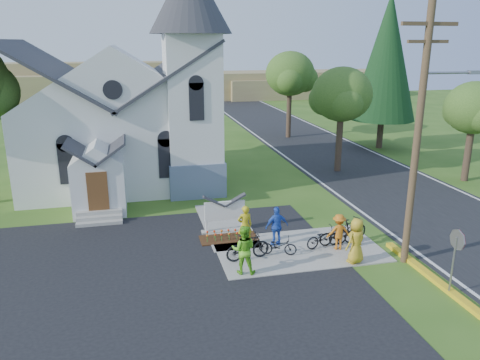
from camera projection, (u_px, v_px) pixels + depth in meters
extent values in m
plane|color=#325919|center=(269.00, 258.00, 19.29)|extent=(120.00, 120.00, 0.00)
cube|color=black|center=(88.00, 305.00, 15.90)|extent=(20.00, 16.00, 0.02)
cube|color=black|center=(339.00, 159.00, 35.47)|extent=(8.00, 90.00, 0.02)
cube|color=gray|center=(299.00, 249.00, 20.08)|extent=(7.00, 4.00, 0.05)
cube|color=silver|center=(119.00, 142.00, 29.41)|extent=(11.00, 9.00, 5.00)
cube|color=slate|center=(195.00, 175.00, 27.69)|extent=(3.20, 3.20, 2.00)
cube|color=silver|center=(193.00, 116.00, 26.70)|extent=(3.00, 3.00, 9.00)
cube|color=silver|center=(99.00, 186.00, 24.19)|extent=(2.60, 2.40, 2.80)
cube|color=brown|center=(98.00, 192.00, 23.01)|extent=(1.00, 0.10, 2.00)
cube|color=gray|center=(225.00, 231.00, 22.00)|extent=(2.20, 0.40, 0.10)
cube|color=white|center=(207.00, 222.00, 21.68)|extent=(0.12, 0.12, 1.00)
cube|color=white|center=(242.00, 219.00, 22.05)|extent=(0.12, 0.12, 1.00)
cube|color=white|center=(225.00, 211.00, 21.72)|extent=(1.90, 0.14, 0.90)
cube|color=#38230F|center=(229.00, 238.00, 21.17)|extent=(2.60, 1.10, 0.07)
cylinder|color=#463523|center=(417.00, 141.00, 17.62)|extent=(0.28, 0.28, 10.00)
cube|color=#463523|center=(430.00, 24.00, 16.42)|extent=(2.20, 0.14, 0.14)
cube|color=#463523|center=(428.00, 41.00, 16.59)|extent=(1.60, 0.12, 0.12)
cylinder|color=gray|center=(451.00, 73.00, 17.15)|extent=(2.20, 0.10, 0.10)
cube|color=gray|center=(475.00, 72.00, 17.36)|extent=(0.50, 0.22, 0.14)
cylinder|color=gray|center=(453.00, 266.00, 16.23)|extent=(0.07, 0.07, 2.20)
cylinder|color=#B21414|center=(458.00, 240.00, 15.96)|extent=(0.04, 0.76, 0.76)
cylinder|color=#3D2E21|center=(339.00, 142.00, 31.77)|extent=(0.44, 0.44, 4.05)
ellipsoid|color=#32551D|center=(342.00, 94.00, 30.85)|extent=(4.00, 4.00, 3.60)
cylinder|color=#3D2E21|center=(289.00, 113.00, 43.01)|extent=(0.44, 0.44, 4.50)
ellipsoid|color=#32551D|center=(290.00, 74.00, 41.99)|extent=(4.40, 4.40, 3.96)
cylinder|color=#3D2E21|center=(468.00, 153.00, 29.62)|extent=(0.44, 0.44, 3.60)
ellipsoid|color=#32551D|center=(474.00, 108.00, 28.80)|extent=(3.60, 3.60, 3.24)
cylinder|color=#3D2E21|center=(380.00, 134.00, 39.02)|extent=(0.50, 0.50, 2.40)
cone|color=black|center=(387.00, 57.00, 37.25)|extent=(5.20, 5.20, 10.00)
cube|color=olive|center=(203.00, 86.00, 72.30)|extent=(60.00, 8.00, 4.00)
cube|color=olive|center=(96.00, 81.00, 70.47)|extent=(30.00, 6.00, 5.60)
cube|color=olive|center=(305.00, 88.00, 74.06)|extent=(25.00, 6.00, 3.00)
imported|color=gold|center=(245.00, 225.00, 20.22)|extent=(0.69, 0.47, 1.81)
imported|color=black|center=(278.00, 246.00, 19.43)|extent=(1.60, 0.99, 0.80)
imported|color=#66C124|center=(244.00, 250.00, 17.76)|extent=(1.11, 0.98, 1.92)
imported|color=black|center=(248.00, 247.00, 18.94)|extent=(1.95, 0.82, 1.13)
imported|color=blue|center=(277.00, 226.00, 20.20)|extent=(1.07, 0.53, 1.77)
imported|color=black|center=(324.00, 237.00, 20.14)|extent=(1.79, 0.94, 0.90)
imported|color=#C56A15|center=(339.00, 232.00, 19.86)|extent=(1.07, 0.68, 1.57)
imported|color=black|center=(351.00, 230.00, 20.65)|extent=(1.91, 1.08, 1.11)
imported|color=gold|center=(356.00, 241.00, 18.60)|extent=(1.08, 0.91, 1.88)
imported|color=black|center=(338.00, 234.00, 20.39)|extent=(1.79, 0.66, 0.94)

